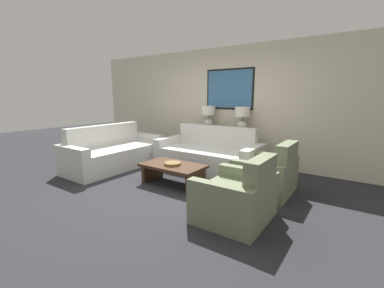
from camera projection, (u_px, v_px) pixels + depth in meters
ground_plane at (164, 190)px, 4.31m from camera, size 20.00×20.00×0.00m
back_wall at (230, 105)px, 5.99m from camera, size 8.29×0.12×2.65m
console_table at (224, 147)px, 5.96m from camera, size 1.29×0.35×0.76m
table_lamp_left at (209, 115)px, 6.06m from camera, size 0.32×0.32×0.55m
table_lamp_right at (242, 117)px, 5.58m from camera, size 0.32×0.32×0.55m
couch_by_back_wall at (208, 156)px, 5.41m from camera, size 2.19×0.94×0.91m
couch_by_side at (115, 153)px, 5.65m from camera, size 0.94×2.19×0.91m
coffee_table at (173, 170)px, 4.55m from camera, size 1.12×0.64×0.36m
decorative_bowl at (172, 164)px, 4.48m from camera, size 0.29×0.29×0.05m
armchair_near_back_wall at (267, 175)px, 4.16m from camera, size 0.84×0.93×0.85m
armchair_near_camera at (237, 198)px, 3.24m from camera, size 0.84×0.93×0.85m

